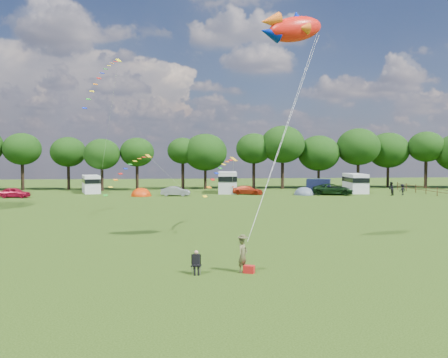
{
  "coord_description": "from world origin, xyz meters",
  "views": [
    {
      "loc": [
        -3.27,
        -24.82,
        5.65
      ],
      "look_at": [
        0.0,
        8.0,
        4.0
      ],
      "focal_mm": 40.0,
      "sensor_mm": 36.0,
      "label": 1
    }
  ],
  "objects": [
    {
      "name": "tree_line",
      "position": [
        5.3,
        54.99,
        6.35
      ],
      "size": [
        102.98,
        10.98,
        10.27
      ],
      "color": "black",
      "rests_on": "ground"
    },
    {
      "name": "tent_greyblue",
      "position": [
        14.62,
        42.65,
        0.02
      ],
      "size": [
        2.87,
        3.14,
        2.13
      ],
      "color": "#485663",
      "rests_on": "ground"
    },
    {
      "name": "streamer_kite_c",
      "position": [
        0.32,
        12.09,
        4.51
      ],
      "size": [
        3.05,
        4.91,
        2.77
      ],
      "rotation": [
        0.0,
        0.0,
        0.99
      ],
      "color": "gold",
      "rests_on": "ground"
    },
    {
      "name": "fish_kite",
      "position": [
        3.62,
        4.61,
        13.09
      ],
      "size": [
        4.33,
        2.26,
        2.26
      ],
      "rotation": [
        0.0,
        -0.21,
        0.24
      ],
      "color": "red",
      "rests_on": "ground"
    },
    {
      "name": "car_c",
      "position": [
        6.93,
        44.0,
        0.62
      ],
      "size": [
        4.45,
        3.12,
        1.23
      ],
      "primitive_type": "imported",
      "rotation": [
        0.0,
        0.0,
        1.19
      ],
      "color": "#AC2B10",
      "rests_on": "ground"
    },
    {
      "name": "tent_orange",
      "position": [
        -7.76,
        42.8,
        0.02
      ],
      "size": [
        2.79,
        3.06,
        2.19
      ],
      "color": "#BF2E04",
      "rests_on": "ground"
    },
    {
      "name": "walker_b",
      "position": [
        27.95,
        40.8,
        0.77
      ],
      "size": [
        1.09,
        0.79,
        1.54
      ],
      "primitive_type": "imported",
      "rotation": [
        0.0,
        0.0,
        3.51
      ],
      "color": "black",
      "rests_on": "ground"
    },
    {
      "name": "campervan_b",
      "position": [
        -15.34,
        49.08,
        1.38
      ],
      "size": [
        3.47,
        5.62,
        2.56
      ],
      "rotation": [
        0.0,
        0.0,
        1.83
      ],
      "color": "silver",
      "rests_on": "ground"
    },
    {
      "name": "ground_plane",
      "position": [
        0.0,
        0.0,
        0.0
      ],
      "size": [
        180.0,
        180.0,
        0.0
      ],
      "primitive_type": "plane",
      "color": "black",
      "rests_on": "ground"
    },
    {
      "name": "car_b",
      "position": [
        -3.14,
        42.58,
        0.64
      ],
      "size": [
        3.78,
        1.96,
        1.27
      ],
      "primitive_type": "imported",
      "rotation": [
        0.0,
        0.0,
        1.39
      ],
      "color": "gray",
      "rests_on": "ground"
    },
    {
      "name": "awning_navy",
      "position": [
        17.47,
        45.36,
        1.03
      ],
      "size": [
        4.03,
        3.66,
        2.06
      ],
      "primitive_type": "cube",
      "rotation": [
        0.0,
        0.0,
        -0.36
      ],
      "color": "black",
      "rests_on": "ground"
    },
    {
      "name": "camp_chair",
      "position": [
        -2.27,
        -1.53,
        0.67
      ],
      "size": [
        0.54,
        0.55,
        1.13
      ],
      "rotation": [
        0.0,
        0.0,
        -0.23
      ],
      "color": "#99999E",
      "rests_on": "ground"
    },
    {
      "name": "streamer_kite_a",
      "position": [
        -10.24,
        27.04,
        13.71
      ],
      "size": [
        3.28,
        5.51,
        5.73
      ],
      "rotation": [
        0.0,
        0.0,
        0.7
      ],
      "color": "#FDF708",
      "rests_on": "ground"
    },
    {
      "name": "kite_flyer",
      "position": [
        -0.03,
        -1.36,
        0.82
      ],
      "size": [
        0.69,
        0.71,
        1.65
      ],
      "primitive_type": "imported",
      "rotation": [
        0.0,
        0.0,
        0.86
      ],
      "color": "brown",
      "rests_on": "ground"
    },
    {
      "name": "kite_bag",
      "position": [
        0.24,
        -1.63,
        0.18
      ],
      "size": [
        0.6,
        0.52,
        0.36
      ],
      "primitive_type": "cube",
      "rotation": [
        0.0,
        0.0,
        -0.42
      ],
      "color": "#B41715",
      "rests_on": "ground"
    },
    {
      "name": "car_a",
      "position": [
        -23.88,
        41.83,
        0.67
      ],
      "size": [
        4.2,
        2.16,
        1.34
      ],
      "primitive_type": "imported",
      "rotation": [
        0.0,
        0.0,
        1.42
      ],
      "color": "#AA0D2C",
      "rests_on": "ground"
    },
    {
      "name": "streamer_kite_b",
      "position": [
        -7.36,
        23.2,
        4.38
      ],
      "size": [
        4.18,
        4.62,
        3.77
      ],
      "rotation": [
        0.0,
        0.0,
        0.89
      ],
      "color": "gold",
      "rests_on": "ground"
    },
    {
      "name": "campervan_d",
      "position": [
        23.04,
        45.59,
        1.49
      ],
      "size": [
        2.8,
        5.82,
        2.78
      ],
      "rotation": [
        0.0,
        0.0,
        1.5
      ],
      "color": "silver",
      "rests_on": "ground"
    },
    {
      "name": "car_d",
      "position": [
        18.52,
        42.09,
        0.77
      ],
      "size": [
        6.14,
        3.96,
        1.55
      ],
      "primitive_type": "imported",
      "rotation": [
        0.0,
        0.0,
        1.31
      ],
      "color": "black",
      "rests_on": "ground"
    },
    {
      "name": "walker_a",
      "position": [
        26.1,
        40.29,
        0.94
      ],
      "size": [
        1.06,
        1.01,
        1.87
      ],
      "primitive_type": "imported",
      "rotation": [
        0.0,
        0.0,
        3.83
      ],
      "color": "black",
      "rests_on": "ground"
    },
    {
      "name": "campervan_c",
      "position": [
        4.41,
        47.33,
        1.64
      ],
      "size": [
        3.23,
        6.46,
        3.06
      ],
      "rotation": [
        0.0,
        0.0,
        1.48
      ],
      "color": "#BEBDC0",
      "rests_on": "ground"
    }
  ]
}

